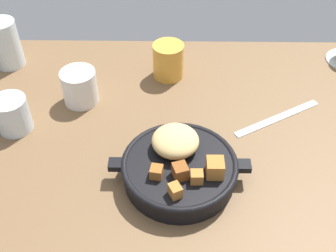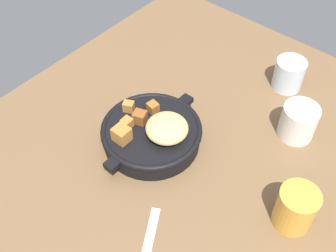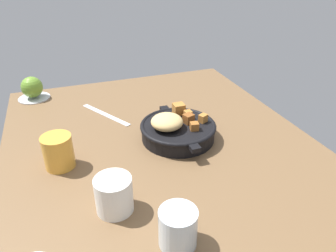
# 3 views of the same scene
# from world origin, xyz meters

# --- Properties ---
(ground_plane) EXTENTS (0.99, 0.81, 0.02)m
(ground_plane) POSITION_xyz_m (0.00, 0.00, -0.01)
(ground_plane) COLOR brown
(cast_iron_skillet) EXTENTS (0.25, 0.21, 0.08)m
(cast_iron_skillet) POSITION_xyz_m (0.01, -0.05, 0.03)
(cast_iron_skillet) COLOR black
(cast_iron_skillet) RESTS_ON ground_plane
(ceramic_mug_white) EXTENTS (0.07, 0.07, 0.08)m
(ceramic_mug_white) POSITION_xyz_m (-0.20, 0.16, 0.04)
(ceramic_mug_white) COLOR silver
(ceramic_mug_white) RESTS_ON ground_plane
(water_glass_short) EXTENTS (0.07, 0.07, 0.07)m
(water_glass_short) POSITION_xyz_m (-0.32, 0.07, 0.04)
(water_glass_short) COLOR silver
(water_glass_short) RESTS_ON ground_plane
(juice_glass_amber) EXTENTS (0.07, 0.07, 0.08)m
(juice_glass_amber) POSITION_xyz_m (-0.02, 0.26, 0.04)
(juice_glass_amber) COLOR gold
(juice_glass_amber) RESTS_ON ground_plane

